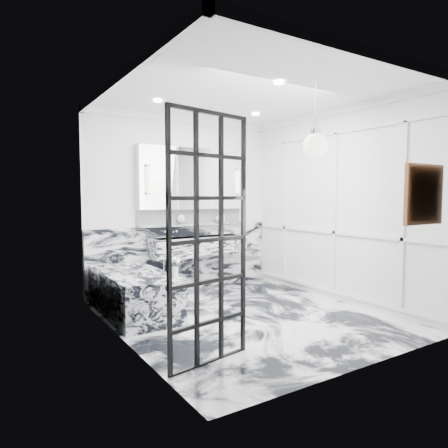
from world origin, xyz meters
TOP-DOWN VIEW (x-y plane):
  - floor at (0.00, 0.00)m, footprint 3.60×3.60m
  - ceiling at (0.00, 0.00)m, footprint 3.60×3.60m
  - wall_back at (0.00, 1.80)m, footprint 3.60×0.00m
  - wall_front at (0.00, -1.80)m, footprint 3.60×0.00m
  - wall_left at (-1.60, 0.00)m, footprint 0.00×3.60m
  - wall_right at (1.60, 0.00)m, footprint 0.00×3.60m
  - marble_clad_back at (0.00, 1.78)m, footprint 3.18×0.05m
  - marble_clad_left at (-1.59, 0.00)m, footprint 0.02×3.56m
  - panel_molding at (1.58, 0.00)m, footprint 0.03×3.40m
  - soap_bottle_a at (0.72, 1.71)m, footprint 0.10×0.10m
  - soap_bottle_b at (0.66, 1.71)m, footprint 0.08×0.08m
  - soap_bottle_c at (0.62, 1.71)m, footprint 0.14×0.14m
  - face_pot at (-0.08, 1.71)m, footprint 0.13×0.13m
  - amber_bottle at (0.66, 1.71)m, footprint 0.04×0.04m
  - flower_vase at (-0.85, 0.32)m, footprint 0.08×0.08m
  - crittall_door at (-1.11, -0.97)m, footprint 0.87×0.20m
  - artwork at (0.92, -1.76)m, footprint 0.51×0.05m
  - pendant_light at (-0.03, -1.20)m, footprint 0.24×0.24m
  - trough_sink at (0.15, 1.55)m, footprint 1.60×0.45m
  - ledge at (0.15, 1.72)m, footprint 1.90×0.14m
  - subway_tile at (0.15, 1.78)m, footprint 1.90×0.03m
  - mirror_cabinet at (0.15, 1.73)m, footprint 1.90×0.16m
  - sconce_left at (-0.67, 1.63)m, footprint 0.07×0.07m
  - sconce_right at (0.97, 1.63)m, footprint 0.07×0.07m
  - bathtub at (-1.18, 0.90)m, footprint 0.75×1.65m

SIDE VIEW (x-z plane):
  - floor at x=0.00m, z-range 0.00..0.00m
  - bathtub at x=-1.18m, z-range 0.00..0.55m
  - marble_clad_back at x=0.00m, z-range 0.00..1.05m
  - flower_vase at x=-0.85m, z-range 0.55..0.67m
  - trough_sink at x=0.15m, z-range 0.58..0.88m
  - ledge at x=0.15m, z-range 1.05..1.09m
  - crittall_door at x=-1.11m, z-range 0.00..2.27m
  - amber_bottle at x=0.66m, z-range 1.09..1.19m
  - soap_bottle_c at x=0.62m, z-range 1.09..1.24m
  - face_pot at x=-0.08m, z-range 1.10..1.23m
  - soap_bottle_b at x=0.66m, z-range 1.09..1.25m
  - soap_bottle_a at x=0.72m, z-range 1.09..1.28m
  - subway_tile at x=0.15m, z-range 1.09..1.32m
  - panel_molding at x=1.58m, z-range 0.15..2.45m
  - marble_clad_left at x=-1.59m, z-range 0.00..2.68m
  - wall_back at x=0.00m, z-range -0.40..3.20m
  - wall_front at x=0.00m, z-range -0.40..3.20m
  - wall_left at x=-1.60m, z-range -0.40..3.20m
  - wall_right at x=1.60m, z-range -0.40..3.20m
  - artwork at x=0.92m, z-range 1.30..1.80m
  - sconce_left at x=-0.67m, z-range 1.58..1.98m
  - sconce_right at x=0.97m, z-range 1.58..1.98m
  - mirror_cabinet at x=0.15m, z-range 1.32..2.32m
  - pendant_light at x=-0.03m, z-range 1.91..2.15m
  - ceiling at x=0.00m, z-range 2.80..2.80m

